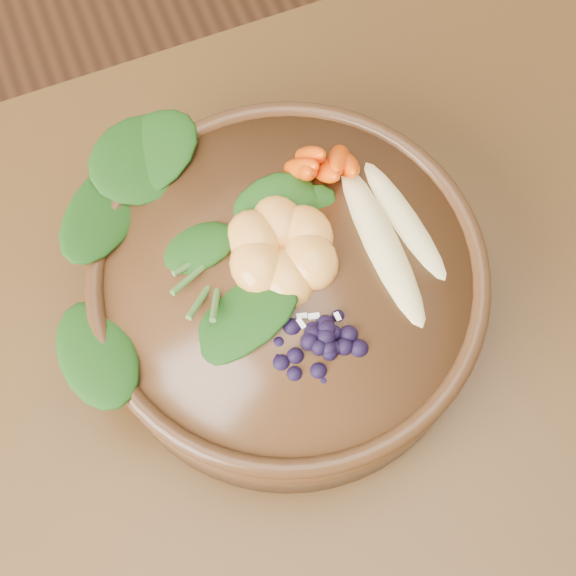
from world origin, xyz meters
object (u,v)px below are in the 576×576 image
at_px(stoneware_bowl, 288,292).
at_px(carrot_cluster, 319,133).
at_px(mandarin_cluster, 282,241).
at_px(dining_table, 432,445).
at_px(banana_halves, 395,223).
at_px(blueberry_pile, 323,337).
at_px(kale_heap, 199,208).

distance_m(stoneware_bowl, carrot_cluster, 0.13).
bearing_deg(stoneware_bowl, mandarin_cluster, 82.21).
relative_size(stoneware_bowl, mandarin_cluster, 3.15).
xyz_separation_m(dining_table, banana_halves, (0.00, 0.15, 0.19)).
bearing_deg(dining_table, blueberry_pile, 138.09).
bearing_deg(mandarin_cluster, blueberry_pile, -90.72).
height_order(dining_table, banana_halves, banana_halves).
bearing_deg(blueberry_pile, dining_table, -41.91).
xyz_separation_m(carrot_cluster, blueberry_pile, (-0.06, -0.15, -0.02)).
bearing_deg(dining_table, stoneware_bowl, 121.74).
height_order(carrot_cluster, banana_halves, carrot_cluster).
bearing_deg(kale_heap, mandarin_cluster, -43.24).
bearing_deg(kale_heap, blueberry_pile, -69.65).
relative_size(dining_table, kale_heap, 7.74).
relative_size(carrot_cluster, blueberry_pile, 0.60).
relative_size(stoneware_bowl, blueberry_pile, 2.16).
bearing_deg(kale_heap, dining_table, -57.06).
height_order(dining_table, kale_heap, kale_heap).
relative_size(carrot_cluster, banana_halves, 0.49).
bearing_deg(kale_heap, banana_halves, -25.00).
height_order(carrot_cluster, blueberry_pile, carrot_cluster).
height_order(banana_halves, blueberry_pile, blueberry_pile).
distance_m(stoneware_bowl, mandarin_cluster, 0.06).
bearing_deg(dining_table, banana_halves, 89.19).
height_order(dining_table, stoneware_bowl, stoneware_bowl).
xyz_separation_m(kale_heap, mandarin_cluster, (0.05, -0.05, -0.01)).
bearing_deg(banana_halves, stoneware_bowl, -177.26).
relative_size(banana_halves, mandarin_cluster, 1.77).
xyz_separation_m(stoneware_bowl, mandarin_cluster, (0.00, 0.02, 0.06)).
bearing_deg(mandarin_cluster, stoneware_bowl, -97.79).
height_order(banana_halves, mandarin_cluster, mandarin_cluster).
distance_m(dining_table, kale_heap, 0.32).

